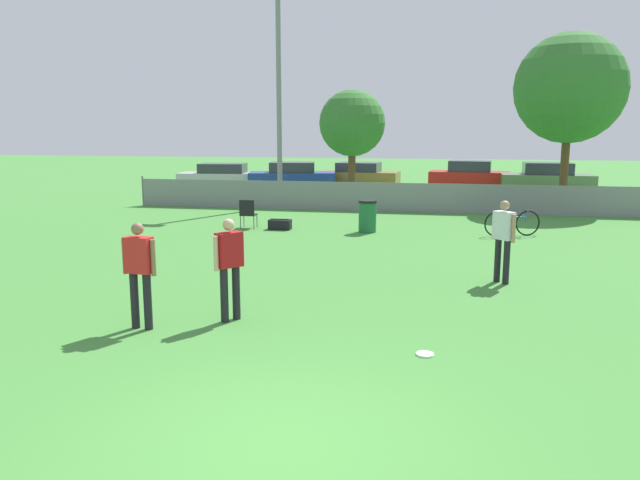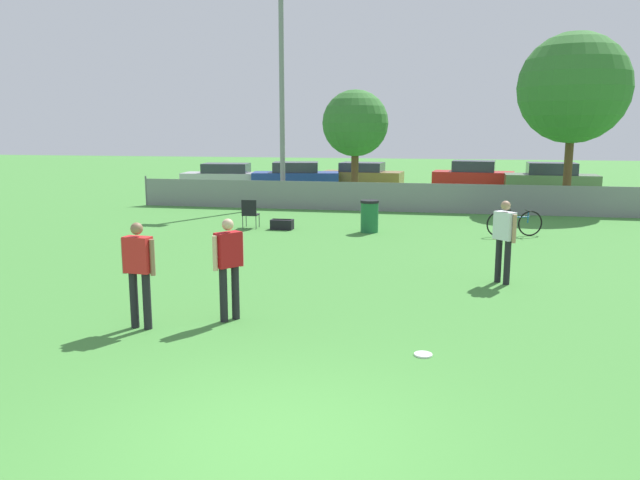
{
  "view_description": "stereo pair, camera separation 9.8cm",
  "coord_description": "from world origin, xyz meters",
  "px_view_note": "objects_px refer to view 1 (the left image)",
  "views": [
    {
      "loc": [
        1.5,
        -5.65,
        3.14
      ],
      "look_at": [
        -0.71,
        5.75,
        1.05
      ],
      "focal_mm": 35.0,
      "sensor_mm": 36.0,
      "label": 1
    },
    {
      "loc": [
        1.6,
        -5.63,
        3.14
      ],
      "look_at": [
        -0.71,
        5.75,
        1.05
      ],
      "focal_mm": 35.0,
      "sensor_mm": 36.0,
      "label": 2
    }
  ],
  "objects_px": {
    "frisbee_disc": "(425,354)",
    "gear_bag_sideline": "(280,224)",
    "player_thrower_red": "(229,262)",
    "parked_car_red": "(470,176)",
    "parked_car_olive": "(547,179)",
    "trash_bin": "(367,216)",
    "parked_car_blue": "(292,176)",
    "folding_chair_sideline": "(248,212)",
    "tree_near_pole": "(352,124)",
    "bicycle_sideline": "(512,223)",
    "parked_car_tan": "(359,175)",
    "player_defender_red": "(139,268)",
    "light_pole": "(279,79)",
    "tree_far_right": "(570,88)",
    "parked_car_silver": "(223,176)",
    "player_receiver_white": "(503,235)"
  },
  "relations": [
    {
      "from": "folding_chair_sideline",
      "to": "bicycle_sideline",
      "type": "height_order",
      "value": "folding_chair_sideline"
    },
    {
      "from": "bicycle_sideline",
      "to": "parked_car_tan",
      "type": "xyz_separation_m",
      "value": [
        -6.46,
        14.47,
        0.27
      ]
    },
    {
      "from": "parked_car_tan",
      "to": "parked_car_red",
      "type": "xyz_separation_m",
      "value": [
        5.79,
        -0.27,
        0.06
      ]
    },
    {
      "from": "frisbee_disc",
      "to": "player_thrower_red",
      "type": "bearing_deg",
      "value": 162.47
    },
    {
      "from": "parked_car_olive",
      "to": "parked_car_red",
      "type": "bearing_deg",
      "value": 158.17
    },
    {
      "from": "gear_bag_sideline",
      "to": "parked_car_olive",
      "type": "bearing_deg",
      "value": 52.16
    },
    {
      "from": "trash_bin",
      "to": "parked_car_red",
      "type": "bearing_deg",
      "value": 75.85
    },
    {
      "from": "light_pole",
      "to": "tree_far_right",
      "type": "distance_m",
      "value": 11.32
    },
    {
      "from": "folding_chair_sideline",
      "to": "parked_car_silver",
      "type": "relative_size",
      "value": 0.2
    },
    {
      "from": "parked_car_red",
      "to": "parked_car_tan",
      "type": "bearing_deg",
      "value": -176.89
    },
    {
      "from": "parked_car_tan",
      "to": "parked_car_red",
      "type": "bearing_deg",
      "value": 2.05
    },
    {
      "from": "gear_bag_sideline",
      "to": "parked_car_tan",
      "type": "bearing_deg",
      "value": 87.79
    },
    {
      "from": "parked_car_blue",
      "to": "parked_car_olive",
      "type": "xyz_separation_m",
      "value": [
        12.51,
        0.3,
        0.03
      ]
    },
    {
      "from": "tree_near_pole",
      "to": "player_thrower_red",
      "type": "bearing_deg",
      "value": -88.36
    },
    {
      "from": "light_pole",
      "to": "tree_near_pole",
      "type": "bearing_deg",
      "value": 45.7
    },
    {
      "from": "parked_car_olive",
      "to": "trash_bin",
      "type": "bearing_deg",
      "value": -118.05
    },
    {
      "from": "light_pole",
      "to": "parked_car_tan",
      "type": "distance_m",
      "value": 10.07
    },
    {
      "from": "parked_car_silver",
      "to": "parked_car_blue",
      "type": "xyz_separation_m",
      "value": [
        3.64,
        0.32,
        0.04
      ]
    },
    {
      "from": "trash_bin",
      "to": "gear_bag_sideline",
      "type": "xyz_separation_m",
      "value": [
        -2.75,
        -0.01,
        -0.34
      ]
    },
    {
      "from": "tree_far_right",
      "to": "folding_chair_sideline",
      "type": "xyz_separation_m",
      "value": [
        -10.73,
        -7.43,
        -4.13
      ]
    },
    {
      "from": "tree_near_pole",
      "to": "parked_car_blue",
      "type": "xyz_separation_m",
      "value": [
        -3.67,
        4.12,
        -2.63
      ]
    },
    {
      "from": "tree_far_right",
      "to": "parked_car_blue",
      "type": "height_order",
      "value": "tree_far_right"
    },
    {
      "from": "tree_far_right",
      "to": "bicycle_sideline",
      "type": "height_order",
      "value": "tree_far_right"
    },
    {
      "from": "parked_car_olive",
      "to": "player_defender_red",
      "type": "bearing_deg",
      "value": -111.61
    },
    {
      "from": "parked_car_tan",
      "to": "tree_near_pole",
      "type": "bearing_deg",
      "value": -80.56
    },
    {
      "from": "player_thrower_red",
      "to": "frisbee_disc",
      "type": "height_order",
      "value": "player_thrower_red"
    },
    {
      "from": "trash_bin",
      "to": "parked_car_blue",
      "type": "relative_size",
      "value": 0.21
    },
    {
      "from": "parked_car_olive",
      "to": "tree_near_pole",
      "type": "bearing_deg",
      "value": -152.19
    },
    {
      "from": "player_thrower_red",
      "to": "parked_car_red",
      "type": "relative_size",
      "value": 0.41
    },
    {
      "from": "player_receiver_white",
      "to": "player_defender_red",
      "type": "xyz_separation_m",
      "value": [
        -5.86,
        -4.17,
        0.0
      ]
    },
    {
      "from": "parked_car_olive",
      "to": "folding_chair_sideline",
      "type": "bearing_deg",
      "value": -129.34
    },
    {
      "from": "tree_far_right",
      "to": "player_thrower_red",
      "type": "xyz_separation_m",
      "value": [
        -8.12,
        -16.69,
        -3.66
      ]
    },
    {
      "from": "bicycle_sideline",
      "to": "parked_car_olive",
      "type": "xyz_separation_m",
      "value": [
        2.91,
        12.68,
        0.34
      ]
    },
    {
      "from": "folding_chair_sideline",
      "to": "trash_bin",
      "type": "height_order",
      "value": "trash_bin"
    },
    {
      "from": "player_defender_red",
      "to": "parked_car_blue",
      "type": "bearing_deg",
      "value": 103.2
    },
    {
      "from": "frisbee_disc",
      "to": "gear_bag_sideline",
      "type": "relative_size",
      "value": 0.38
    },
    {
      "from": "bicycle_sideline",
      "to": "parked_car_red",
      "type": "height_order",
      "value": "parked_car_red"
    },
    {
      "from": "bicycle_sideline",
      "to": "parked_car_tan",
      "type": "relative_size",
      "value": 0.37
    },
    {
      "from": "player_thrower_red",
      "to": "folding_chair_sideline",
      "type": "distance_m",
      "value": 9.63
    },
    {
      "from": "folding_chair_sideline",
      "to": "parked_car_tan",
      "type": "bearing_deg",
      "value": -99.73
    },
    {
      "from": "tree_far_right",
      "to": "player_thrower_red",
      "type": "distance_m",
      "value": 18.92
    },
    {
      "from": "trash_bin",
      "to": "parked_car_olive",
      "type": "distance_m",
      "value": 14.64
    },
    {
      "from": "bicycle_sideline",
      "to": "parked_car_red",
      "type": "distance_m",
      "value": 14.21
    },
    {
      "from": "parked_car_tan",
      "to": "gear_bag_sideline",
      "type": "bearing_deg",
      "value": -87.49
    },
    {
      "from": "frisbee_disc",
      "to": "trash_bin",
      "type": "height_order",
      "value": "trash_bin"
    },
    {
      "from": "folding_chair_sideline",
      "to": "gear_bag_sideline",
      "type": "xyz_separation_m",
      "value": [
        1.04,
        0.02,
        -0.36
      ]
    },
    {
      "from": "gear_bag_sideline",
      "to": "parked_car_red",
      "type": "height_order",
      "value": "parked_car_red"
    },
    {
      "from": "trash_bin",
      "to": "parked_car_silver",
      "type": "bearing_deg",
      "value": 126.49
    },
    {
      "from": "frisbee_disc",
      "to": "light_pole",
      "type": "bearing_deg",
      "value": 111.37
    },
    {
      "from": "player_defender_red",
      "to": "parked_car_tan",
      "type": "xyz_separation_m",
      "value": [
        0.22,
        24.52,
        -0.34
      ]
    }
  ]
}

